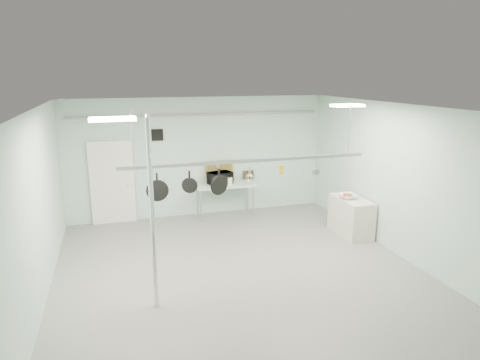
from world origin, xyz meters
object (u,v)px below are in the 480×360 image
object	(u,v)px
pot_rack	(249,159)
prep_table	(225,187)
coffee_canister	(230,181)
skillet_mid	(189,182)
fruit_bowl	(348,196)
side_cabinet	(351,216)
skillet_left	(157,187)
microwave	(220,178)
chrome_pole	(152,215)
skillet_right	(219,182)

from	to	relation	value
pot_rack	prep_table	bearing A→B (deg)	83.09
coffee_canister	skillet_mid	xyz separation A→B (m)	(-1.64, -3.19, 0.87)
fruit_bowl	skillet_mid	distance (m)	4.24
side_cabinet	pot_rack	distance (m)	3.62
side_cabinet	skillet_left	world-z (taller)	skillet_left
pot_rack	fruit_bowl	bearing A→B (deg)	21.65
pot_rack	fruit_bowl	world-z (taller)	pot_rack
prep_table	microwave	distance (m)	0.27
skillet_mid	prep_table	bearing A→B (deg)	84.22
chrome_pole	microwave	size ratio (longest dim) A/B	5.31
chrome_pole	pot_rack	distance (m)	2.19
side_cabinet	microwave	xyz separation A→B (m)	(-2.68, 2.22, 0.62)
side_cabinet	skillet_mid	bearing A→B (deg)	-164.92
chrome_pole	side_cabinet	world-z (taller)	chrome_pole
chrome_pole	prep_table	distance (m)	4.85
pot_rack	chrome_pole	bearing A→B (deg)	-154.65
prep_table	pot_rack	world-z (taller)	pot_rack
fruit_bowl	pot_rack	bearing A→B (deg)	-158.35
prep_table	side_cabinet	world-z (taller)	prep_table
side_cabinet	coffee_canister	distance (m)	3.27
fruit_bowl	skillet_mid	size ratio (longest dim) A/B	1.02
chrome_pole	side_cabinet	xyz separation A→B (m)	(4.85, 2.00, -1.15)
coffee_canister	skillet_right	size ratio (longest dim) A/B	0.41
prep_table	pot_rack	bearing A→B (deg)	-96.91
skillet_left	skillet_mid	bearing A→B (deg)	4.59
skillet_left	prep_table	bearing A→B (deg)	61.95
pot_rack	skillet_left	bearing A→B (deg)	180.00
prep_table	pot_rack	distance (m)	3.61
chrome_pole	prep_table	bearing A→B (deg)	61.29
skillet_left	skillet_right	xyz separation A→B (m)	(1.14, 0.00, 0.01)
chrome_pole	skillet_left	size ratio (longest dim) A/B	6.08
skillet_left	skillet_right	distance (m)	1.14
side_cabinet	skillet_left	xyz separation A→B (m)	(-4.66, -1.10, 1.37)
prep_table	skillet_left	bearing A→B (deg)	-122.64
chrome_pole	microwave	distance (m)	4.77
coffee_canister	skillet_mid	distance (m)	3.69
prep_table	skillet_right	world-z (taller)	skillet_right
chrome_pole	prep_table	xyz separation A→B (m)	(2.30, 4.20, -0.77)
fruit_bowl	coffee_canister	bearing A→B (deg)	138.71
side_cabinet	skillet_left	distance (m)	4.98
prep_table	coffee_canister	bearing A→B (deg)	-45.76
microwave	coffee_canister	world-z (taller)	microwave
fruit_bowl	skillet_mid	xyz separation A→B (m)	(-3.98, -1.13, 0.93)
side_cabinet	skillet_right	xyz separation A→B (m)	(-3.53, -1.10, 1.38)
side_cabinet	skillet_left	size ratio (longest dim) A/B	2.28
pot_rack	coffee_canister	distance (m)	3.46
prep_table	skillet_mid	xyz separation A→B (m)	(-1.53, -3.30, 1.05)
skillet_left	skillet_mid	world-z (taller)	same
skillet_right	coffee_canister	bearing A→B (deg)	51.05
pot_rack	side_cabinet	bearing A→B (deg)	20.45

